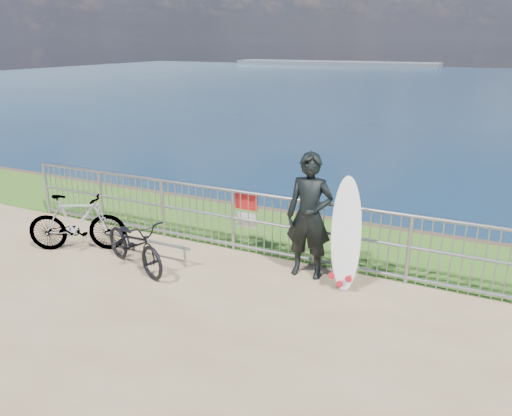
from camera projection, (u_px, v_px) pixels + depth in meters
The scene contains 8 objects.
grass_strip at pixel (283, 233), 9.65m from camera, with size 120.00×120.00×0.00m, color #2E5C19.
seascape at pixel (334, 66), 152.51m from camera, with size 260.00×260.00×5.00m.
railing at pixel (260, 224), 8.52m from camera, with size 10.06×0.10×1.13m.
surfer at pixel (309, 216), 7.65m from camera, with size 0.72×0.47×1.98m, color black.
surfboard at pixel (346, 238), 7.33m from camera, with size 0.55×0.52×1.71m.
bicycle_near at pixel (134, 243), 8.06m from camera, with size 0.58×1.66×0.87m, color black.
bicycle_far at pixel (77, 223), 8.75m from camera, with size 0.48×1.71×1.03m, color black.
bike_rack at pixel (148, 243), 8.45m from camera, with size 1.69×0.05×0.35m.
Camera 1 is at (3.42, -5.62, 3.56)m, focal length 35.00 mm.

